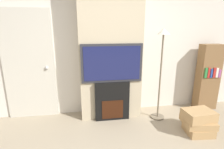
% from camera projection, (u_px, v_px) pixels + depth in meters
% --- Properties ---
extents(wall_back, '(6.00, 0.06, 2.70)m').
position_uv_depth(wall_back, '(109.00, 46.00, 3.43)').
color(wall_back, silver).
rests_on(wall_back, ground_plane).
extents(chimney_breast, '(1.14, 0.38, 2.70)m').
position_uv_depth(chimney_breast, '(110.00, 48.00, 3.22)').
color(chimney_breast, '#BCAD8E').
rests_on(chimney_breast, ground_plane).
extents(fireplace, '(0.64, 0.15, 0.75)m').
position_uv_depth(fireplace, '(112.00, 101.00, 3.30)').
color(fireplace, black).
rests_on(fireplace, ground_plane).
extents(television, '(1.10, 0.07, 0.69)m').
position_uv_depth(television, '(112.00, 63.00, 3.11)').
color(television, '#2D2D33').
rests_on(television, fireplace).
extents(floor_lamp, '(0.26, 0.26, 1.69)m').
position_uv_depth(floor_lamp, '(162.00, 59.00, 3.13)').
color(floor_lamp, '#726651').
rests_on(floor_lamp, ground_plane).
extents(box_stack, '(0.53, 0.49, 0.41)m').
position_uv_depth(box_stack, '(198.00, 121.00, 2.89)').
color(box_stack, tan).
rests_on(box_stack, ground_plane).
extents(bookshelf, '(0.44, 0.25, 1.39)m').
position_uv_depth(bookshelf, '(208.00, 77.00, 3.68)').
color(bookshelf, brown).
rests_on(bookshelf, ground_plane).
extents(entry_door, '(0.92, 0.09, 2.05)m').
position_uv_depth(entry_door, '(29.00, 66.00, 3.24)').
color(entry_door, beige).
rests_on(entry_door, ground_plane).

